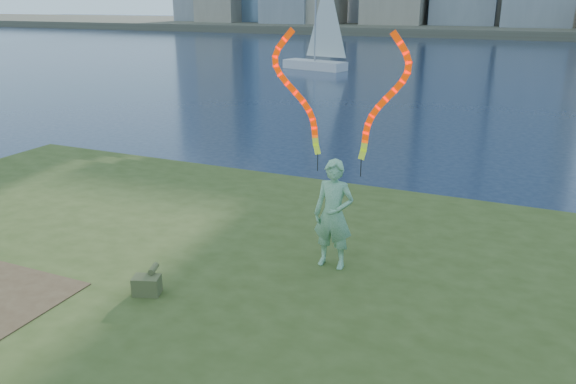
% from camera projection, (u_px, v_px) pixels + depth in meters
% --- Properties ---
extents(ground, '(320.00, 320.00, 0.00)m').
position_uv_depth(ground, '(185.00, 289.00, 10.54)').
color(ground, '#19253E').
rests_on(ground, ground).
extents(grassy_knoll, '(20.00, 18.00, 0.80)m').
position_uv_depth(grassy_knoll, '(98.00, 337.00, 8.45)').
color(grassy_knoll, '#364518').
rests_on(grassy_knoll, ground).
extents(far_shore, '(320.00, 40.00, 1.20)m').
position_uv_depth(far_shore, '(510.00, 29.00, 92.47)').
color(far_shore, '#4C4737').
rests_on(far_shore, ground).
extents(woman_with_ribbons, '(2.15, 0.46, 4.24)m').
position_uv_depth(woman_with_ribbons, '(335.00, 189.00, 9.27)').
color(woman_with_ribbons, '#196F2C').
rests_on(woman_with_ribbons, grassy_knoll).
extents(canvas_bag, '(0.48, 0.54, 0.39)m').
position_uv_depth(canvas_bag, '(147.00, 284.00, 8.72)').
color(canvas_bag, '#4B522B').
rests_on(canvas_bag, grassy_knoll).
extents(sailboat, '(5.45, 2.84, 8.20)m').
position_uv_depth(sailboat, '(318.00, 51.00, 43.02)').
color(sailboat, silver).
rests_on(sailboat, ground).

